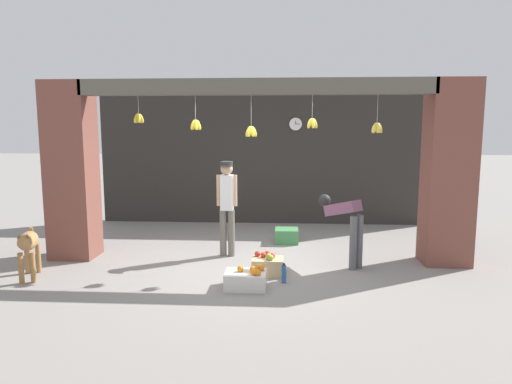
# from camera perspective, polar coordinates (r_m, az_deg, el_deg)

# --- Properties ---
(ground_plane) EXTENTS (60.00, 60.00, 0.00)m
(ground_plane) POSITION_cam_1_polar(r_m,az_deg,el_deg) (7.21, -0.23, -9.11)
(ground_plane) COLOR gray
(shop_back_wall) EXTENTS (7.28, 0.12, 2.86)m
(shop_back_wall) POSITION_cam_1_polar(r_m,az_deg,el_deg) (10.14, 0.95, 4.09)
(shop_back_wall) COLOR #2D2B28
(shop_back_wall) RESTS_ON ground_plane
(shop_pillar_left) EXTENTS (0.70, 0.60, 2.86)m
(shop_pillar_left) POSITION_cam_1_polar(r_m,az_deg,el_deg) (7.99, -22.05, 2.44)
(shop_pillar_left) COLOR brown
(shop_pillar_left) RESTS_ON ground_plane
(shop_pillar_right) EXTENTS (0.70, 0.60, 2.86)m
(shop_pillar_right) POSITION_cam_1_polar(r_m,az_deg,el_deg) (7.64, 22.92, 2.17)
(shop_pillar_right) COLOR brown
(shop_pillar_right) RESTS_ON ground_plane
(storefront_awning) EXTENTS (5.38, 0.24, 0.89)m
(storefront_awning) POSITION_cam_1_polar(r_m,az_deg,el_deg) (7.03, -0.16, 12.79)
(storefront_awning) COLOR #5B564C
(dog) EXTENTS (0.46, 0.87, 0.72)m
(dog) POSITION_cam_1_polar(r_m,az_deg,el_deg) (7.21, -26.60, -5.88)
(dog) COLOR #9E7042
(dog) RESTS_ON ground_plane
(shopkeeper) EXTENTS (0.34, 0.26, 1.58)m
(shopkeeper) POSITION_cam_1_polar(r_m,az_deg,el_deg) (7.52, -3.65, -1.18)
(shopkeeper) COLOR #6B665B
(shopkeeper) RESTS_ON ground_plane
(worker_stooping) EXTENTS (0.65, 0.69, 1.07)m
(worker_stooping) POSITION_cam_1_polar(r_m,az_deg,el_deg) (7.15, 11.06, -3.51)
(worker_stooping) COLOR #56565B
(worker_stooping) RESTS_ON ground_plane
(fruit_crate_oranges) EXTENTS (0.55, 0.42, 0.30)m
(fruit_crate_oranges) POSITION_cam_1_polar(r_m,az_deg,el_deg) (6.19, -1.22, -10.84)
(fruit_crate_oranges) COLOR silver
(fruit_crate_oranges) RESTS_ON ground_plane
(fruit_crate_apples) EXTENTS (0.45, 0.34, 0.33)m
(fruit_crate_apples) POSITION_cam_1_polar(r_m,az_deg,el_deg) (6.72, 1.47, -9.17)
(fruit_crate_apples) COLOR tan
(fruit_crate_apples) RESTS_ON ground_plane
(produce_box_green) EXTENTS (0.43, 0.44, 0.26)m
(produce_box_green) POSITION_cam_1_polar(r_m,az_deg,el_deg) (8.56, 3.85, -5.46)
(produce_box_green) COLOR #42844C
(produce_box_green) RESTS_ON ground_plane
(water_bottle) EXTENTS (0.07, 0.07, 0.27)m
(water_bottle) POSITION_cam_1_polar(r_m,az_deg,el_deg) (6.40, 3.50, -10.16)
(water_bottle) COLOR #2D60AD
(water_bottle) RESTS_ON ground_plane
(wall_clock) EXTENTS (0.29, 0.03, 0.29)m
(wall_clock) POSITION_cam_1_polar(r_m,az_deg,el_deg) (10.03, 4.97, 8.46)
(wall_clock) COLOR black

